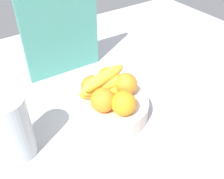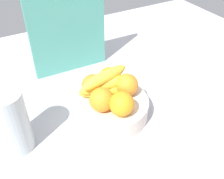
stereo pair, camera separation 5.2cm
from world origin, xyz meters
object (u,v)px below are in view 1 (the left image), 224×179
Objects in this scene: orange_back_right at (103,100)px; thermos_tumbler at (13,128)px; banana_bunch at (106,84)px; cutting_board at (61,28)px; orange_front_left at (123,103)px; fruit_bowl at (112,107)px; orange_back_left at (92,87)px; orange_center at (108,78)px; orange_front_right at (126,84)px.

thermos_tumbler is at bearing 171.00° from orange_back_right.
orange_back_right is 0.40× the size of banana_bunch.
cutting_board reaches higher than orange_back_right.
banana_bunch is at bearing 2.48° from thermos_tumbler.
fruit_bowl is at bearing 84.26° from orange_front_left.
banana_bunch is (3.63, -1.92, 0.64)cm from orange_back_left.
fruit_bowl is at bearing -3.39° from thermos_tumbler.
orange_center is 0.40× the size of banana_bunch.
thermos_tumbler is at bearing -132.68° from cutting_board.
cutting_board is (-3.72, 24.35, 8.56)cm from orange_center.
orange_back_left is 25.28cm from thermos_tumbler.
orange_front_left is at bearing -104.10° from orange_center.
banana_bunch is at bearing -86.37° from cutting_board.
thermos_tumbler reaches higher than orange_front_right.
orange_front_left is at bearing -92.58° from banana_bunch.
orange_back_left and orange_back_right have the same top height.
orange_front_left is 1.00× the size of orange_back_left.
banana_bunch reaches higher than orange_front_right.
fruit_bowl is 8.99cm from orange_back_left.
cutting_board is (2.59, 25.37, 8.56)cm from orange_back_left.
orange_front_right is at bearing -26.88° from orange_back_left.
orange_back_left is 1.00× the size of orange_back_right.
orange_center is at bearing 47.52° from banana_bunch.
orange_front_left is 37.71cm from cutting_board.
banana_bunch reaches higher than orange_front_left.
orange_front_left is 8.95cm from orange_front_right.
thermos_tumbler reaches higher than orange_front_left.
cutting_board is at bearing 84.17° from orange_back_left.
orange_back_right is 24.69cm from thermos_tumbler.
orange_center is at bearing 75.90° from orange_front_left.
orange_back_right is 0.39× the size of thermos_tumbler.
orange_front_left is 0.40× the size of banana_bunch.
fruit_bowl is 0.65× the size of cutting_board.
cutting_board reaches higher than banana_bunch.
fruit_bowl is at bearing -112.63° from orange_center.
orange_front_left is at bearing -130.99° from orange_front_right.
orange_center is 0.39× the size of thermos_tumbler.
orange_front_left is at bearing -87.60° from cutting_board.
orange_back_left is 0.20× the size of cutting_board.
orange_back_left is at bearing 7.18° from thermos_tumbler.
orange_back_right is 0.20× the size of cutting_board.
banana_bunch reaches higher than fruit_bowl.
orange_center is 1.00× the size of orange_back_right.
orange_center reaches higher than fruit_bowl.
cutting_board is (-0.61, 36.72, 8.56)cm from orange_front_left.
cutting_board is at bearing 92.18° from banana_bunch.
orange_front_left and orange_back_right have the same top height.
banana_bunch is 0.49× the size of cutting_board.
banana_bunch is at bearing 153.77° from orange_front_right.
cutting_board is at bearing 90.96° from orange_front_left.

